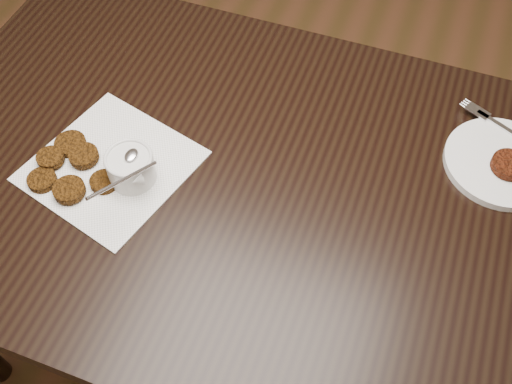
% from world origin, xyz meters
% --- Properties ---
extents(floor, '(4.00, 4.00, 0.00)m').
position_xyz_m(floor, '(0.00, 0.00, 0.00)').
color(floor, brown).
rests_on(floor, ground).
extents(table, '(1.39, 0.90, 0.75)m').
position_xyz_m(table, '(0.06, 0.06, 0.38)').
color(table, black).
rests_on(table, floor).
extents(napkin, '(0.34, 0.34, 0.00)m').
position_xyz_m(napkin, '(-0.20, -0.01, 0.75)').
color(napkin, white).
rests_on(napkin, table).
extents(sauce_ramekin, '(0.15, 0.15, 0.13)m').
position_xyz_m(sauce_ramekin, '(-0.15, -0.02, 0.82)').
color(sauce_ramekin, silver).
rests_on(sauce_ramekin, napkin).
extents(patty_cluster, '(0.20, 0.20, 0.02)m').
position_xyz_m(patty_cluster, '(-0.26, -0.04, 0.76)').
color(patty_cluster, '#61340C').
rests_on(patty_cluster, napkin).
extents(plate_with_patty, '(0.29, 0.29, 0.03)m').
position_xyz_m(plate_with_patty, '(0.51, 0.26, 0.77)').
color(plate_with_patty, white).
rests_on(plate_with_patty, table).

